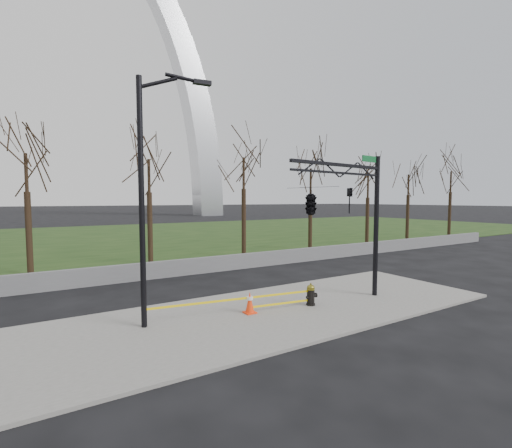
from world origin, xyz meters
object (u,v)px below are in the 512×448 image
traffic_cone (250,302)px  street_light (149,184)px  traffic_signal_mast (325,201)px  fire_hydrant (311,295)px

traffic_cone → street_light: size_ratio=0.10×
street_light → traffic_signal_mast: (5.98, -1.60, -0.55)m
fire_hydrant → street_light: 7.30m
fire_hydrant → street_light: size_ratio=0.11×
traffic_signal_mast → fire_hydrant: bearing=89.9°
fire_hydrant → street_light: (-5.90, 0.94, 4.20)m
traffic_cone → traffic_signal_mast: bearing=-22.1°
traffic_cone → fire_hydrant: bearing=-8.8°
street_light → traffic_signal_mast: street_light is taller
traffic_cone → traffic_signal_mast: 4.61m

